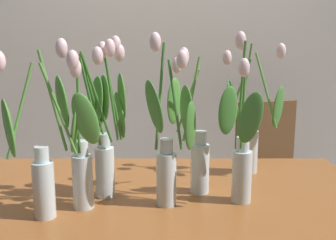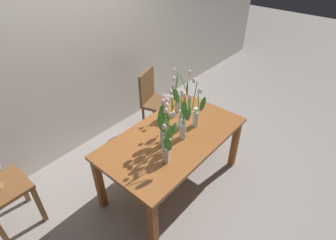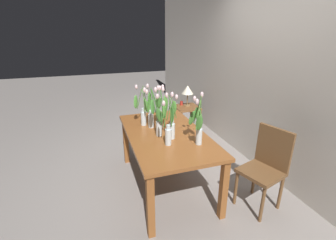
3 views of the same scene
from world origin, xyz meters
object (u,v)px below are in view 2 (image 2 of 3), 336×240
object	(u,v)px
tulip_vase_3	(167,132)
tulip_vase_0	(196,112)
tulip_vase_1	(163,129)
tulip_vase_4	(184,124)
tulip_vase_2	(166,144)
side_table	(6,195)
dining_table	(173,142)
tulip_vase_5	(180,115)
dining_chair	(154,98)
tulip_vase_6	(178,98)

from	to	relation	value
tulip_vase_3	tulip_vase_0	bearing A→B (deg)	2.93
tulip_vase_1	tulip_vase_4	xyz separation A→B (m)	(0.21, -0.10, -0.00)
tulip_vase_2	side_table	world-z (taller)	tulip_vase_2
dining_table	side_table	world-z (taller)	dining_table
dining_table	tulip_vase_3	distance (m)	0.40
tulip_vase_5	dining_chair	xyz separation A→B (m)	(0.55, 0.91, -0.40)
tulip_vase_5	side_table	world-z (taller)	tulip_vase_5
tulip_vase_4	tulip_vase_6	xyz separation A→B (m)	(0.33, 0.35, 0.02)
tulip_vase_2	dining_chair	xyz separation A→B (m)	(1.01, 1.13, -0.42)
dining_table	tulip_vase_3	world-z (taller)	tulip_vase_3
tulip_vase_0	tulip_vase_5	bearing A→B (deg)	149.68
tulip_vase_1	dining_chair	size ratio (longest dim) A/B	0.61
tulip_vase_4	side_table	world-z (taller)	tulip_vase_4
dining_chair	side_table	world-z (taller)	dining_chair
tulip_vase_1	tulip_vase_4	size ratio (longest dim) A/B	0.99
tulip_vase_6	tulip_vase_0	bearing A→B (deg)	-105.78
tulip_vase_5	tulip_vase_6	world-z (taller)	tulip_vase_6
tulip_vase_4	tulip_vase_3	bearing A→B (deg)	177.66
tulip_vase_2	dining_chair	distance (m)	1.57
tulip_vase_2	dining_chair	world-z (taller)	tulip_vase_2
tulip_vase_1	tulip_vase_2	bearing A→B (deg)	-131.96
tulip_vase_6	dining_chair	world-z (taller)	tulip_vase_6
tulip_vase_2	side_table	size ratio (longest dim) A/B	1.01
dining_table	tulip_vase_2	xyz separation A→B (m)	(-0.33, -0.19, 0.30)
dining_chair	side_table	distance (m)	2.15
tulip_vase_1	tulip_vase_5	bearing A→B (deg)	4.46
tulip_vase_0	dining_chair	distance (m)	1.15
tulip_vase_0	side_table	distance (m)	2.07
dining_chair	side_table	bearing A→B (deg)	-178.82
tulip_vase_4	tulip_vase_2	bearing A→B (deg)	-167.39
tulip_vase_5	dining_table	bearing A→B (deg)	-172.08
tulip_vase_2	dining_table	bearing A→B (deg)	30.50
dining_table	tulip_vase_2	bearing A→B (deg)	-149.50
dining_table	dining_chair	size ratio (longest dim) A/B	1.72
tulip_vase_0	dining_chair	size ratio (longest dim) A/B	0.62
tulip_vase_3	tulip_vase_5	size ratio (longest dim) A/B	1.05
tulip_vase_4	dining_table	bearing A→B (deg)	115.34
tulip_vase_2	side_table	xyz separation A→B (m)	(-1.14, 1.08, -0.51)
tulip_vase_2	tulip_vase_5	xyz separation A→B (m)	(0.47, 0.21, -0.03)
tulip_vase_4	side_table	distance (m)	1.88
tulip_vase_0	tulip_vase_5	xyz separation A→B (m)	(-0.16, 0.09, 0.00)
tulip_vase_3	tulip_vase_6	xyz separation A→B (m)	(0.60, 0.33, -0.03)
tulip_vase_6	side_table	xyz separation A→B (m)	(-1.85, 0.65, -0.51)
tulip_vase_1	tulip_vase_5	distance (m)	0.30
dining_table	tulip_vase_6	world-z (taller)	tulip_vase_6
tulip_vase_2	tulip_vase_4	bearing A→B (deg)	12.61
tulip_vase_6	dining_chair	size ratio (longest dim) A/B	0.61
dining_table	tulip_vase_5	distance (m)	0.31
tulip_vase_1	tulip_vase_4	distance (m)	0.23
tulip_vase_6	side_table	world-z (taller)	tulip_vase_6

